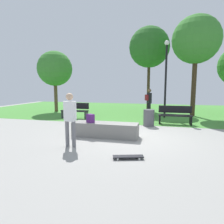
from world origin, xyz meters
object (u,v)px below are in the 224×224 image
object	(u,v)px
park_bench_far_right	(75,110)
trash_bin	(149,118)
skateboard_by_ledge	(128,157)
park_bench_center_lawn	(175,115)
skater_performing_trick	(70,116)
tree_young_birch	(149,47)
tree_tall_oak	(196,40)
pedestrian_with_backpack	(149,100)
lamp_post	(166,72)
concrete_ledge	(105,130)
tree_broad_elm	(55,69)
backpack_on_ledge	(90,118)

from	to	relation	value
park_bench_far_right	trash_bin	xyz separation A→B (m)	(4.37, -1.22, -0.09)
skateboard_by_ledge	park_bench_center_lawn	bearing A→B (deg)	74.72
skater_performing_trick	trash_bin	world-z (taller)	skater_performing_trick
park_bench_far_right	tree_young_birch	distance (m)	7.58
trash_bin	tree_tall_oak	bearing A→B (deg)	57.87
skateboard_by_ledge	pedestrian_with_backpack	distance (m)	7.48
tree_young_birch	pedestrian_with_backpack	size ratio (longest dim) A/B	3.64
tree_young_birch	lamp_post	bearing A→B (deg)	-69.45
concrete_ledge	park_bench_center_lawn	distance (m)	4.20
skater_performing_trick	trash_bin	size ratio (longest dim) A/B	2.13
tree_tall_oak	lamp_post	distance (m)	2.82
park_bench_far_right	tree_broad_elm	bearing A→B (deg)	137.05
skater_performing_trick	tree_broad_elm	bearing A→B (deg)	122.99
backpack_on_ledge	skateboard_by_ledge	world-z (taller)	backpack_on_ledge
backpack_on_ledge	park_bench_far_right	size ratio (longest dim) A/B	0.20
skateboard_by_ledge	pedestrian_with_backpack	world-z (taller)	pedestrian_with_backpack
park_bench_center_lawn	tree_tall_oak	world-z (taller)	tree_tall_oak
skater_performing_trick	park_bench_center_lawn	xyz separation A→B (m)	(3.37, 4.69, -0.50)
park_bench_far_right	park_bench_center_lawn	size ratio (longest dim) A/B	1.00
skateboard_by_ledge	trash_bin	xyz separation A→B (m)	(0.21, 4.48, 0.33)
tree_tall_oak	pedestrian_with_backpack	xyz separation A→B (m)	(-2.69, -0.99, -3.62)
park_bench_center_lawn	tree_young_birch	bearing A→B (deg)	107.99
skater_performing_trick	tree_tall_oak	bearing A→B (deg)	59.49
skateboard_by_ledge	park_bench_far_right	bearing A→B (deg)	126.15
skater_performing_trick	concrete_ledge	bearing A→B (deg)	64.25
concrete_ledge	tree_tall_oak	size ratio (longest dim) A/B	0.40
park_bench_far_right	trash_bin	bearing A→B (deg)	-15.54
backpack_on_ledge	park_bench_center_lawn	world-z (taller)	park_bench_center_lawn
concrete_ledge	tree_broad_elm	bearing A→B (deg)	132.43
skateboard_by_ledge	lamp_post	distance (m)	7.82
concrete_ledge	skateboard_by_ledge	xyz separation A→B (m)	(1.23, -2.04, -0.20)
park_bench_far_right	tree_young_birch	size ratio (longest dim) A/B	0.25
park_bench_center_lawn	park_bench_far_right	bearing A→B (deg)	175.76
tree_young_birch	concrete_ledge	bearing A→B (deg)	-96.31
tree_broad_elm	skater_performing_trick	bearing A→B (deg)	-57.01
park_bench_far_right	tree_young_birch	bearing A→B (deg)	51.64
park_bench_center_lawn	lamp_post	size ratio (longest dim) A/B	0.36
backpack_on_ledge	tree_broad_elm	xyz separation A→B (m)	(-5.12, 6.31, 2.45)
park_bench_far_right	lamp_post	xyz separation A→B (m)	(5.11, 1.60, 2.24)
park_bench_center_lawn	tree_tall_oak	bearing A→B (deg)	68.47
tree_tall_oak	trash_bin	size ratio (longest dim) A/B	7.78
tree_broad_elm	lamp_post	xyz separation A→B (m)	(7.85, -0.94, -0.42)
concrete_ledge	pedestrian_with_backpack	world-z (taller)	pedestrian_with_backpack
park_bench_center_lawn	tree_young_birch	distance (m)	7.05
skater_performing_trick	lamp_post	world-z (taller)	lamp_post
skateboard_by_ledge	concrete_ledge	bearing A→B (deg)	121.04
skateboard_by_ledge	pedestrian_with_backpack	size ratio (longest dim) A/B	0.47
backpack_on_ledge	skater_performing_trick	size ratio (longest dim) A/B	0.19
park_bench_far_right	skater_performing_trick	bearing A→B (deg)	-66.39
park_bench_center_lawn	skateboard_by_ledge	bearing A→B (deg)	-105.28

